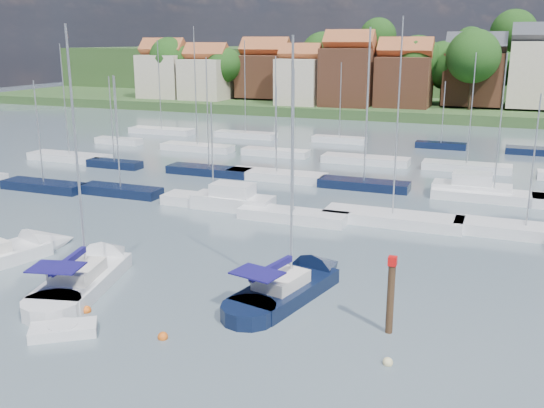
% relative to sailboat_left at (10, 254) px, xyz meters
% --- Properties ---
extents(ground, '(260.00, 260.00, 0.00)m').
position_rel_sailboat_left_xyz_m(ground, '(13.82, 36.60, -0.35)').
color(ground, '#4D5D69').
rests_on(ground, ground).
extents(sailboat_left, '(6.05, 11.76, 15.46)m').
position_rel_sailboat_left_xyz_m(sailboat_left, '(0.00, 0.00, 0.00)').
color(sailboat_left, silver).
rests_on(sailboat_left, ground).
extents(sailboat_centre, '(5.87, 12.35, 16.20)m').
position_rel_sailboat_left_xyz_m(sailboat_centre, '(7.17, -0.62, -0.00)').
color(sailboat_centre, silver).
rests_on(sailboat_centre, ground).
extents(sailboat_navy, '(5.40, 11.55, 15.49)m').
position_rel_sailboat_left_xyz_m(sailboat_navy, '(19.41, 2.18, 0.00)').
color(sailboat_navy, black).
rests_on(sailboat_navy, ground).
extents(tender, '(3.43, 3.00, 0.68)m').
position_rel_sailboat_left_xyz_m(tender, '(10.51, -7.38, -0.09)').
color(tender, silver).
rests_on(tender, ground).
extents(timber_piling, '(0.40, 0.40, 6.24)m').
position_rel_sailboat_left_xyz_m(timber_piling, '(25.33, -1.27, 0.62)').
color(timber_piling, '#4C331E').
rests_on(timber_piling, ground).
extents(buoy_c, '(0.49, 0.49, 0.49)m').
position_rel_sailboat_left_xyz_m(buoy_c, '(9.88, -4.81, -0.35)').
color(buoy_c, '#D85914').
rests_on(buoy_c, ground).
extents(buoy_d, '(0.51, 0.51, 0.51)m').
position_rel_sailboat_left_xyz_m(buoy_d, '(15.24, -5.93, -0.35)').
color(buoy_d, '#D85914').
rests_on(buoy_d, ground).
extents(buoy_e, '(0.52, 0.52, 0.52)m').
position_rel_sailboat_left_xyz_m(buoy_e, '(18.26, 3.04, -0.35)').
color(buoy_e, '#D85914').
rests_on(buoy_e, ground).
extents(buoy_f, '(0.47, 0.47, 0.47)m').
position_rel_sailboat_left_xyz_m(buoy_f, '(25.88, -4.36, -0.35)').
color(buoy_f, beige).
rests_on(buoy_f, ground).
extents(buoy_g, '(0.50, 0.50, 0.50)m').
position_rel_sailboat_left_xyz_m(buoy_g, '(3.40, -0.17, -0.35)').
color(buoy_g, beige).
rests_on(buoy_g, ground).
extents(marina_field, '(79.62, 41.41, 15.93)m').
position_rel_sailboat_left_xyz_m(marina_field, '(15.73, 31.75, 0.08)').
color(marina_field, silver).
rests_on(marina_field, ground).
extents(far_shore_town, '(212.46, 90.00, 22.27)m').
position_rel_sailboat_left_xyz_m(far_shore_town, '(16.05, 129.27, 4.25)').
color(far_shore_town, '#375329').
rests_on(far_shore_town, ground).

